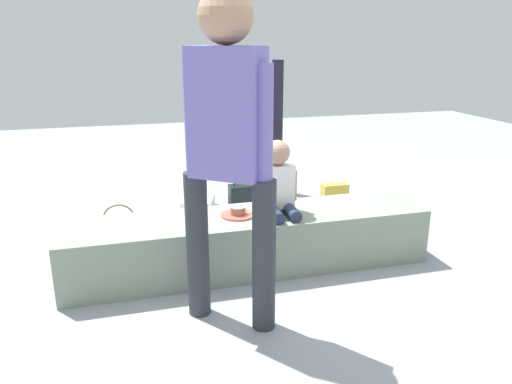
{
  "coord_description": "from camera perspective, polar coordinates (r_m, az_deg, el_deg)",
  "views": [
    {
      "loc": [
        -0.74,
        -2.88,
        1.48
      ],
      "look_at": [
        -0.03,
        -0.29,
        0.62
      ],
      "focal_mm": 34.09,
      "sensor_mm": 36.0,
      "label": 1
    }
  ],
  "objects": [
    {
      "name": "ground_plane",
      "position": [
        3.32,
        -0.79,
        -8.73
      ],
      "size": [
        12.0,
        12.0,
        0.0
      ],
      "primitive_type": "plane",
      "color": "#90949B"
    },
    {
      "name": "concrete_ledge",
      "position": [
        3.24,
        -0.8,
        -5.79
      ],
      "size": [
        2.39,
        0.5,
        0.37
      ],
      "primitive_type": "cube",
      "color": "gray",
      "rests_on": "ground_plane"
    },
    {
      "name": "child_seated",
      "position": [
        3.15,
        2.6,
        1.21
      ],
      "size": [
        0.28,
        0.32,
        0.48
      ],
      "color": "#212B43",
      "rests_on": "concrete_ledge"
    },
    {
      "name": "adult_standing",
      "position": [
        2.38,
        -3.33,
        6.71
      ],
      "size": [
        0.43,
        0.37,
        1.7
      ],
      "color": "#2A2E35",
      "rests_on": "ground_plane"
    },
    {
      "name": "cake_plate",
      "position": [
        3.16,
        -2.14,
        -2.43
      ],
      "size": [
        0.22,
        0.22,
        0.07
      ],
      "color": "#E0594C",
      "rests_on": "concrete_ledge"
    },
    {
      "name": "gift_bag",
      "position": [
        4.07,
        9.14,
        -1.28
      ],
      "size": [
        0.22,
        0.1,
        0.38
      ],
      "color": "gold",
      "rests_on": "ground_plane"
    },
    {
      "name": "railing_post",
      "position": [
        4.8,
        2.47,
        5.84
      ],
      "size": [
        0.36,
        0.36,
        1.28
      ],
      "color": "black",
      "rests_on": "ground_plane"
    },
    {
      "name": "water_bottle_near_gift",
      "position": [
        4.03,
        12.47,
        -2.71
      ],
      "size": [
        0.07,
        0.07,
        0.23
      ],
      "color": "silver",
      "rests_on": "ground_plane"
    },
    {
      "name": "cake_box_white",
      "position": [
        4.39,
        -6.78,
        -1.35
      ],
      "size": [
        0.35,
        0.4,
        0.11
      ],
      "primitive_type": "cube",
      "rotation": [
        0.0,
        0.0,
        -0.3
      ],
      "color": "white",
      "rests_on": "ground_plane"
    },
    {
      "name": "handbag_black_leather",
      "position": [
        4.29,
        -1.24,
        -0.66
      ],
      "size": [
        0.29,
        0.14,
        0.35
      ],
      "color": "black",
      "rests_on": "ground_plane"
    },
    {
      "name": "handbag_brown_canvas",
      "position": [
        3.75,
        -15.67,
        -4.41
      ],
      "size": [
        0.32,
        0.11,
        0.32
      ],
      "color": "brown",
      "rests_on": "ground_plane"
    }
  ]
}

